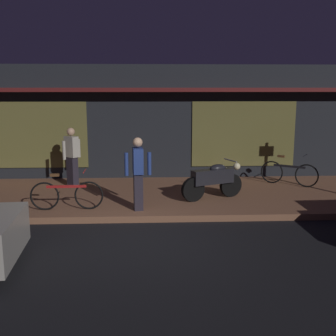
{
  "coord_description": "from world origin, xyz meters",
  "views": [
    {
      "loc": [
        0.29,
        -7.75,
        2.92
      ],
      "look_at": [
        0.74,
        2.4,
        0.95
      ],
      "focal_mm": 44.56,
      "sensor_mm": 36.0,
      "label": 1
    }
  ],
  "objects": [
    {
      "name": "ground_plane",
      "position": [
        0.0,
        0.0,
        0.0
      ],
      "size": [
        60.0,
        60.0,
        0.0
      ],
      "primitive_type": "plane",
      "color": "black"
    },
    {
      "name": "sidewalk_slab",
      "position": [
        0.0,
        3.0,
        0.07
      ],
      "size": [
        18.0,
        4.0,
        0.15
      ],
      "primitive_type": "cube",
      "color": "brown",
      "rests_on": "ground_plane"
    },
    {
      "name": "storefront_building",
      "position": [
        0.0,
        6.39,
        1.8
      ],
      "size": [
        18.0,
        3.3,
        3.6
      ],
      "color": "black",
      "rests_on": "ground_plane"
    },
    {
      "name": "motorcycle",
      "position": [
        1.89,
        2.4,
        0.65
      ],
      "size": [
        1.62,
        0.84,
        0.97
      ],
      "color": "black",
      "rests_on": "sidewalk_slab"
    },
    {
      "name": "bicycle_parked",
      "position": [
        4.28,
        3.79,
        0.51
      ],
      "size": [
        1.4,
        0.95,
        0.91
      ],
      "color": "black",
      "rests_on": "sidewalk_slab"
    },
    {
      "name": "bicycle_extra",
      "position": [
        -1.62,
        1.58,
        0.51
      ],
      "size": [
        1.66,
        0.42,
        0.91
      ],
      "color": "black",
      "rests_on": "sidewalk_slab"
    },
    {
      "name": "person_photographer",
      "position": [
        -1.89,
        3.9,
        1.03
      ],
      "size": [
        0.47,
        0.52,
        1.67
      ],
      "color": "#28232D",
      "rests_on": "sidewalk_slab"
    },
    {
      "name": "person_bystander",
      "position": [
        0.02,
        1.53,
        1.03
      ],
      "size": [
        0.62,
        0.4,
        1.67
      ],
      "color": "#28232D",
      "rests_on": "sidewalk_slab"
    }
  ]
}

